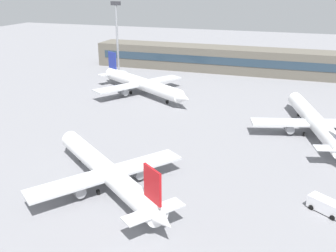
# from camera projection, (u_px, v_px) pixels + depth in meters

# --- Properties ---
(ground_plane) EXTENTS (400.00, 400.00, 0.00)m
(ground_plane) POSITION_uv_depth(u_px,v_px,m) (203.00, 144.00, 80.21)
(ground_plane) COLOR gray
(terminal_building) EXTENTS (118.67, 12.13, 9.00)m
(terminal_building) POSITION_uv_depth(u_px,v_px,m) (249.00, 61.00, 140.60)
(terminal_building) COLOR #5B564C
(terminal_building) RESTS_ON ground_plane
(airplane_near) EXTENTS (32.30, 26.07, 9.48)m
(airplane_near) POSITION_uv_depth(u_px,v_px,m) (105.00, 170.00, 62.78)
(airplane_near) COLOR silver
(airplane_near) RESTS_ON ground_plane
(airplane_mid) EXTENTS (28.00, 39.38, 9.93)m
(airplane_mid) POSITION_uv_depth(u_px,v_px,m) (314.00, 120.00, 84.86)
(airplane_mid) COLOR white
(airplane_mid) RESTS_ON ground_plane
(airplane_far) EXTENTS (37.64, 27.50, 10.53)m
(airplane_far) POSITION_uv_depth(u_px,v_px,m) (142.00, 84.00, 114.18)
(airplane_far) COLOR white
(airplane_far) RESTS_ON ground_plane
(service_van_white) EXTENTS (5.45, 4.50, 2.08)m
(service_van_white) POSITION_uv_depth(u_px,v_px,m) (326.00, 206.00, 55.95)
(service_van_white) COLOR white
(service_van_white) RESTS_ON ground_plane
(floodlight_tower_west) EXTENTS (3.20, 0.80, 26.08)m
(floodlight_tower_west) POSITION_uv_depth(u_px,v_px,m) (117.00, 37.00, 124.75)
(floodlight_tower_west) COLOR gray
(floodlight_tower_west) RESTS_ON ground_plane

